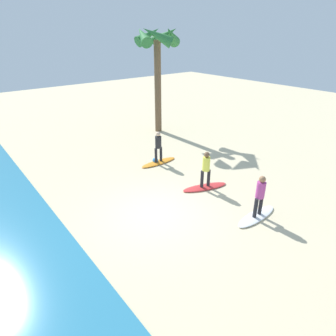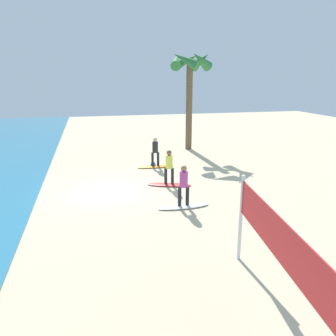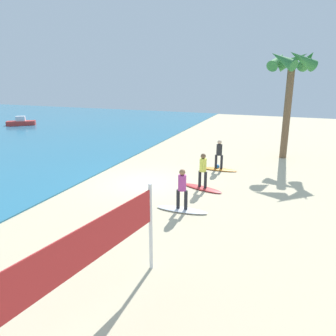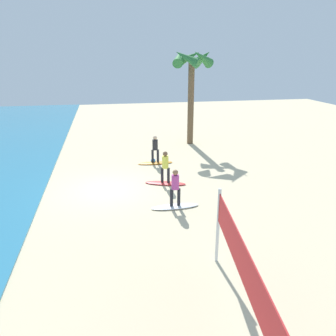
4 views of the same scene
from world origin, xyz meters
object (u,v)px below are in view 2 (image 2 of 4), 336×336
surfboard_white (183,206)px  beach_ball (153,164)px  surfboard_orange (155,166)px  surfboard_red (169,185)px  palm_tree (190,70)px  surfer_white (184,183)px  surfer_red (169,165)px  surfer_orange (155,150)px

surfboard_white → beach_ball: size_ratio=7.26×
surfboard_white → surfboard_orange: bearing=-92.1°
surfboard_red → palm_tree: palm_tree is taller
palm_tree → beach_ball: bearing=141.0°
surfboard_white → palm_tree: 12.30m
surfboard_orange → beach_ball: 0.20m
beach_ball → surfer_white: bearing=-179.9°
surfer_white → surfboard_red: surfer_white is taller
surfboard_white → surfer_white: surfer_white is taller
palm_tree → beach_ball: palm_tree is taller
surfer_red → surfboard_orange: (3.42, -0.02, -0.99)m
surfer_white → palm_tree: size_ratio=0.24×
surfer_red → palm_tree: palm_tree is taller
surfboard_white → surfer_orange: (6.20, -0.11, 0.99)m
palm_tree → surfboard_orange: bearing=142.8°
surfboard_white → surfer_white: bearing=-0.0°
surfer_red → palm_tree: (7.74, -3.30, 4.39)m
surfer_white → surfer_orange: size_ratio=1.00×
surfer_white → surfer_red: size_ratio=1.00×
surfboard_red → surfer_orange: (3.42, -0.02, 0.99)m
surfer_white → palm_tree: 11.90m
surfer_white → surfboard_red: bearing=-1.8°
surfer_orange → palm_tree: 6.98m
surfboard_red → surfer_orange: bearing=-71.5°
surfboard_red → surfer_red: size_ratio=1.28×
surfboard_white → surfer_orange: surfer_orange is taller
surfer_red → surfer_orange: (3.42, -0.02, 0.00)m
surfboard_red → beach_ball: 3.55m
surfer_red → palm_tree: size_ratio=0.24×
surfboard_red → surfboard_orange: bearing=-71.5°
surfer_white → surfer_orange: bearing=-1.0°
surfer_white → surfer_orange: 6.20m
surfboard_red → surfer_red: surfer_red is taller
surfer_red → surfer_orange: 3.42m
surfboard_white → surfer_orange: bearing=-92.1°
surfboard_orange → surfer_red: bearing=90.6°
surfboard_white → surfboard_red: 2.79m
surfboard_white → surfboard_red: bearing=-92.9°
surfboard_red → palm_tree: (7.74, -3.30, 5.38)m
surfer_white → surfboard_red: size_ratio=0.78×
surfboard_white → palm_tree: palm_tree is taller
surfer_red → surfboard_orange: bearing=-0.3°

